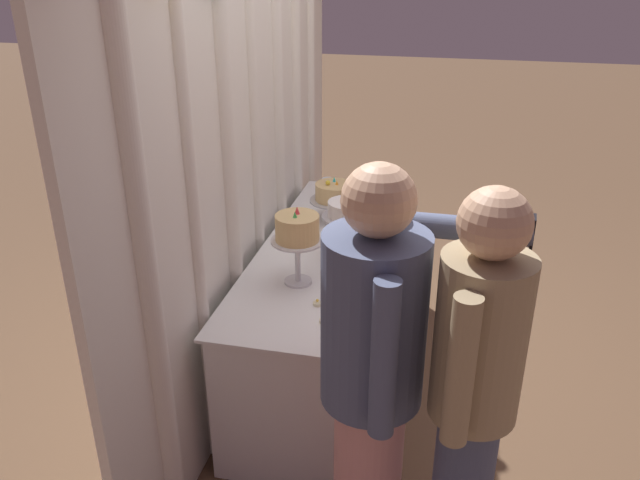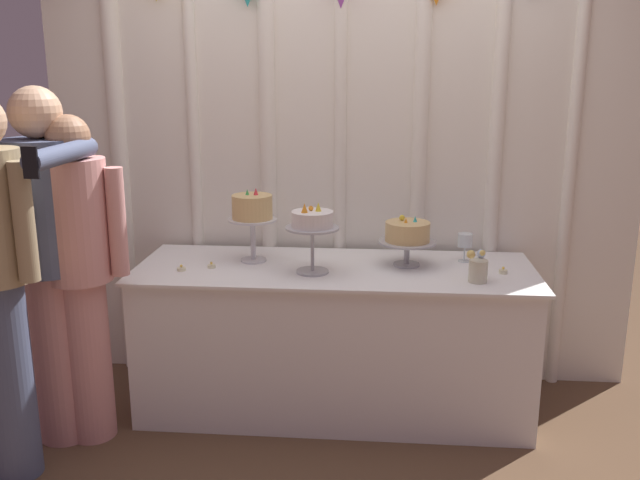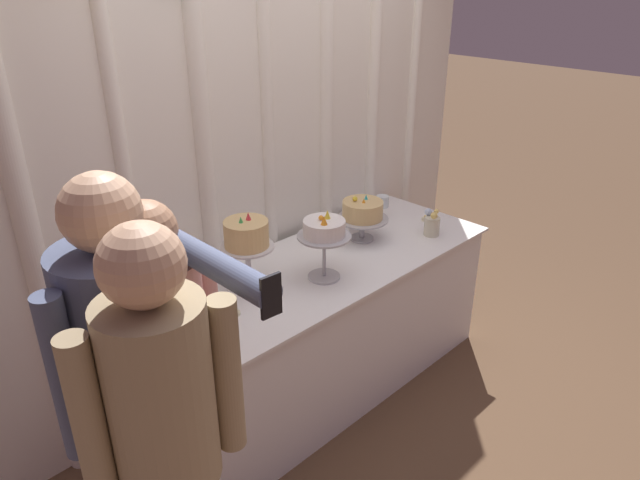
% 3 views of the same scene
% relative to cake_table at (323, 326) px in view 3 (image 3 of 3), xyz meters
% --- Properties ---
extents(ground_plane, '(24.00, 24.00, 0.00)m').
position_rel_cake_table_xyz_m(ground_plane, '(0.00, -0.10, -0.40)').
color(ground_plane, brown).
extents(draped_curtain, '(3.31, 0.15, 2.66)m').
position_rel_cake_table_xyz_m(draped_curtain, '(-0.03, 0.44, 0.97)').
color(draped_curtain, white).
rests_on(draped_curtain, ground_plane).
extents(cake_table, '(2.06, 0.75, 0.79)m').
position_rel_cake_table_xyz_m(cake_table, '(0.00, 0.00, 0.00)').
color(cake_table, white).
rests_on(cake_table, ground_plane).
extents(cake_display_leftmost, '(0.26, 0.26, 0.39)m').
position_rel_cake_table_xyz_m(cake_display_leftmost, '(-0.44, 0.08, 0.67)').
color(cake_display_leftmost, silver).
rests_on(cake_display_leftmost, cake_table).
extents(cake_display_center, '(0.27, 0.27, 0.36)m').
position_rel_cake_table_xyz_m(cake_display_center, '(-0.10, -0.11, 0.64)').
color(cake_display_center, '#B2B2B7').
rests_on(cake_display_center, cake_table).
extents(cake_display_rightmost, '(0.30, 0.30, 0.26)m').
position_rel_cake_table_xyz_m(cake_display_rightmost, '(0.37, 0.06, 0.56)').
color(cake_display_rightmost, '#B2B2B7').
rests_on(cake_display_rightmost, cake_table).
extents(wine_glass, '(0.08, 0.08, 0.15)m').
position_rel_cake_table_xyz_m(wine_glass, '(0.68, 0.17, 0.51)').
color(wine_glass, silver).
rests_on(wine_glass, cake_table).
extents(flower_vase, '(0.11, 0.12, 0.17)m').
position_rel_cake_table_xyz_m(flower_vase, '(0.70, -0.19, 0.46)').
color(flower_vase, beige).
rests_on(flower_vase, cake_table).
extents(tealight_far_left, '(0.05, 0.05, 0.03)m').
position_rel_cake_table_xyz_m(tealight_far_left, '(-0.77, -0.13, 0.40)').
color(tealight_far_left, beige).
rests_on(tealight_far_left, cake_table).
extents(tealight_near_left, '(0.04, 0.04, 0.03)m').
position_rel_cake_table_xyz_m(tealight_near_left, '(-0.63, -0.07, 0.40)').
color(tealight_near_left, beige).
rests_on(tealight_near_left, cake_table).
extents(tealight_near_right, '(0.04, 0.04, 0.04)m').
position_rel_cake_table_xyz_m(tealight_near_right, '(0.85, -0.04, 0.40)').
color(tealight_near_right, beige).
rests_on(tealight_near_right, cake_table).
extents(guest_man_dark_suit, '(0.47, 0.32, 1.59)m').
position_rel_cake_table_xyz_m(guest_man_dark_suit, '(-1.18, -0.40, 0.48)').
color(guest_man_dark_suit, '#D6938E').
rests_on(guest_man_dark_suit, ground_plane).
extents(guest_girl_blue_dress, '(0.50, 0.71, 1.72)m').
position_rel_cake_table_xyz_m(guest_girl_blue_dress, '(-1.31, -0.43, 0.55)').
color(guest_girl_blue_dress, '#D6938E').
rests_on(guest_girl_blue_dress, ground_plane).
extents(guest_man_pink_jacket, '(0.44, 0.36, 1.69)m').
position_rel_cake_table_xyz_m(guest_man_pink_jacket, '(-1.38, -0.76, 0.56)').
color(guest_man_pink_jacket, '#4C5675').
rests_on(guest_man_pink_jacket, ground_plane).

